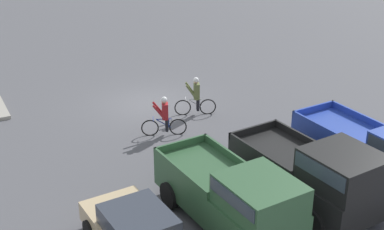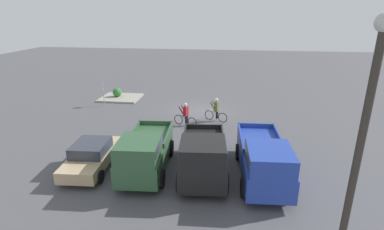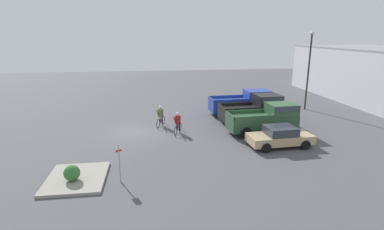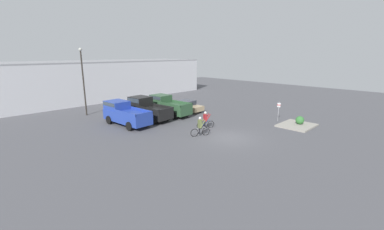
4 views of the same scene
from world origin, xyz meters
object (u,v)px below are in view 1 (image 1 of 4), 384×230
(cyclist_0, at_px, (164,116))
(pickup_truck_1, at_px, (315,173))
(cyclist_1, at_px, (196,96))
(pickup_truck_0, at_px, (380,153))
(pickup_truck_2, at_px, (234,197))

(cyclist_0, bearing_deg, pickup_truck_1, 105.55)
(pickup_truck_1, xyz_separation_m, cyclist_1, (-0.16, -8.01, -0.36))
(pickup_truck_0, relative_size, pickup_truck_2, 1.08)
(cyclist_1, bearing_deg, pickup_truck_0, 108.35)
(pickup_truck_1, xyz_separation_m, pickup_truck_2, (2.81, -0.10, -0.05))
(pickup_truck_1, relative_size, cyclist_1, 3.04)
(cyclist_0, xyz_separation_m, cyclist_1, (-2.05, -1.22, 0.03))
(pickup_truck_2, height_order, cyclist_0, pickup_truck_2)
(cyclist_0, bearing_deg, cyclist_1, -149.19)
(pickup_truck_0, distance_m, cyclist_1, 8.32)
(pickup_truck_0, relative_size, pickup_truck_1, 1.09)
(pickup_truck_1, relative_size, cyclist_0, 3.10)
(pickup_truck_0, height_order, pickup_truck_1, pickup_truck_1)
(cyclist_1, bearing_deg, cyclist_0, 30.81)
(pickup_truck_0, bearing_deg, cyclist_1, -71.65)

